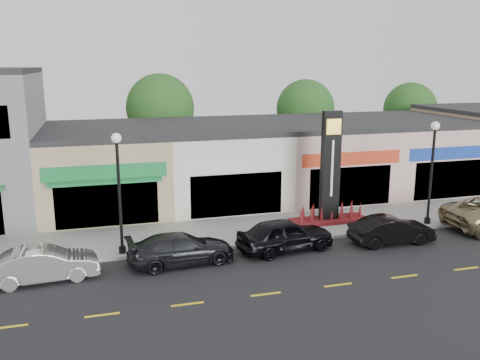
{
  "coord_description": "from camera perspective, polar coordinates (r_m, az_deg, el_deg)",
  "views": [
    {
      "loc": [
        -8.79,
        -19.82,
        8.53
      ],
      "look_at": [
        -2.03,
        4.0,
        2.84
      ],
      "focal_mm": 38.0,
      "sensor_mm": 36.0,
      "label": 1
    }
  ],
  "objects": [
    {
      "name": "curb",
      "position": [
        25.08,
        5.7,
        -6.82
      ],
      "size": [
        52.0,
        0.2,
        0.15
      ],
      "primitive_type": "cube",
      "color": "gray",
      "rests_on": "ground"
    },
    {
      "name": "car_white_van",
      "position": [
        22.03,
        -21.14,
        -8.8
      ],
      "size": [
        1.85,
        4.34,
        1.39
      ],
      "primitive_type": "imported",
      "rotation": [
        0.0,
        0.0,
        1.66
      ],
      "color": "silver",
      "rests_on": "ground"
    },
    {
      "name": "shop_pink_e",
      "position": [
        38.34,
        18.18,
        3.09
      ],
      "size": [
        7.0,
        10.01,
        4.8
      ],
      "color": "#CCAA9B",
      "rests_on": "ground"
    },
    {
      "name": "shop_pink_w",
      "position": [
        34.94,
        8.59,
        2.69
      ],
      "size": [
        7.0,
        10.01,
        4.8
      ],
      "color": "#CCAA9B",
      "rests_on": "ground"
    },
    {
      "name": "tree_rear_east",
      "position": [
        47.74,
        18.54,
        7.59
      ],
      "size": [
        4.6,
        4.6,
        6.94
      ],
      "color": "#382619",
      "rests_on": "ground"
    },
    {
      "name": "car_dark_sedan",
      "position": [
        22.38,
        -6.62,
        -7.69
      ],
      "size": [
        2.28,
        4.8,
        1.35
      ],
      "primitive_type": "imported",
      "rotation": [
        0.0,
        0.0,
        1.66
      ],
      "color": "black",
      "rests_on": "ground"
    },
    {
      "name": "lamp_east_near",
      "position": [
        28.38,
        20.78,
        1.84
      ],
      "size": [
        0.44,
        0.44,
        5.47
      ],
      "color": "black",
      "rests_on": "sidewalk"
    },
    {
      "name": "shop_cream",
      "position": [
        32.71,
        -2.67,
        2.12
      ],
      "size": [
        7.0,
        10.01,
        4.8
      ],
      "color": "silver",
      "rests_on": "ground"
    },
    {
      "name": "lamp_west_near",
      "position": [
        22.9,
        -13.46,
        -0.16
      ],
      "size": [
        0.44,
        0.44,
        5.47
      ],
      "color": "black",
      "rests_on": "sidewalk"
    },
    {
      "name": "car_black_conv",
      "position": [
        25.7,
        16.66,
        -5.41
      ],
      "size": [
        1.5,
        4.12,
        1.35
      ],
      "primitive_type": "imported",
      "rotation": [
        0.0,
        0.0,
        1.55
      ],
      "color": "black",
      "rests_on": "ground"
    },
    {
      "name": "ground",
      "position": [
        23.3,
        7.6,
        -8.65
      ],
      "size": [
        120.0,
        120.0,
        0.0
      ],
      "primitive_type": "plane",
      "color": "black",
      "rests_on": "ground"
    },
    {
      "name": "car_black_sedan",
      "position": [
        23.76,
        5.1,
        -6.16
      ],
      "size": [
        2.47,
        4.78,
        1.55
      ],
      "primitive_type": "imported",
      "rotation": [
        0.0,
        0.0,
        1.72
      ],
      "color": "black",
      "rests_on": "ground"
    },
    {
      "name": "pylon_sign",
      "position": [
        27.47,
        10.04,
        -0.42
      ],
      "size": [
        4.2,
        1.3,
        6.0
      ],
      "color": "#500D1A",
      "rests_on": "sidewalk"
    },
    {
      "name": "tree_rear_mid",
      "position": [
        42.91,
        7.34,
        7.96
      ],
      "size": [
        4.8,
        4.8,
        7.29
      ],
      "color": "#382619",
      "rests_on": "ground"
    },
    {
      "name": "tree_rear_west",
      "position": [
        39.75,
        -8.94,
        8.01
      ],
      "size": [
        5.2,
        5.2,
        7.83
      ],
      "color": "#382619",
      "rests_on": "ground"
    },
    {
      "name": "sidewalk",
      "position": [
        27.07,
        3.96,
        -5.29
      ],
      "size": [
        52.0,
        4.3,
        0.15
      ],
      "primitive_type": "cube",
      "color": "gray",
      "rests_on": "ground"
    },
    {
      "name": "shop_beige",
      "position": [
        31.88,
        -15.01,
        1.41
      ],
      "size": [
        7.0,
        10.85,
        4.8
      ],
      "color": "tan",
      "rests_on": "ground"
    }
  ]
}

